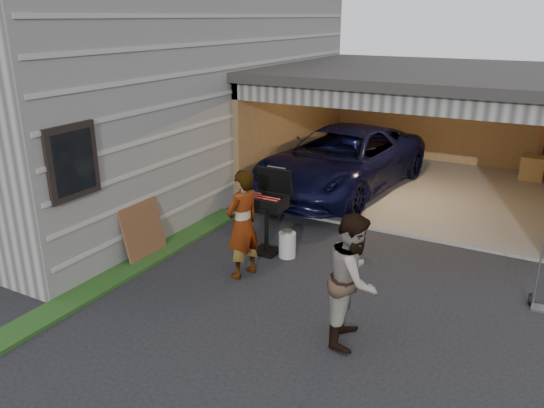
% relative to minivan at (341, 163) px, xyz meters
% --- Properties ---
extents(ground, '(80.00, 80.00, 0.00)m').
position_rel_minivan_xyz_m(ground, '(0.73, -5.45, -0.74)').
color(ground, black).
rests_on(ground, ground).
extents(house, '(7.00, 11.00, 5.50)m').
position_rel_minivan_xyz_m(house, '(-5.27, -1.45, 2.01)').
color(house, '#474744').
rests_on(house, ground).
extents(groundcover_strip, '(0.50, 8.00, 0.06)m').
position_rel_minivan_xyz_m(groundcover_strip, '(-1.52, -6.45, -0.71)').
color(groundcover_strip, '#193814').
rests_on(groundcover_strip, ground).
extents(garage, '(6.80, 6.30, 2.90)m').
position_rel_minivan_xyz_m(garage, '(1.50, 1.34, 1.13)').
color(garage, '#605E59').
rests_on(garage, ground).
extents(minivan, '(2.96, 5.52, 1.47)m').
position_rel_minivan_xyz_m(minivan, '(0.00, 0.00, 0.00)').
color(minivan, black).
rests_on(minivan, ground).
extents(woman, '(0.57, 0.74, 1.79)m').
position_rel_minivan_xyz_m(woman, '(0.23, -4.79, 0.16)').
color(woman, '#A5C1CF').
rests_on(woman, ground).
extents(man, '(0.79, 0.94, 1.74)m').
position_rel_minivan_xyz_m(man, '(2.41, -5.65, 0.13)').
color(man, '#4E211E').
rests_on(man, ground).
extents(bbq_grill, '(0.67, 0.59, 1.50)m').
position_rel_minivan_xyz_m(bbq_grill, '(0.13, -3.81, 0.15)').
color(bbq_grill, black).
rests_on(bbq_grill, ground).
extents(propane_tank, '(0.38, 0.38, 0.45)m').
position_rel_minivan_xyz_m(propane_tank, '(0.54, -3.82, -0.51)').
color(propane_tank, beige).
rests_on(propane_tank, ground).
extents(plywood_panel, '(0.25, 0.91, 1.00)m').
position_rel_minivan_xyz_m(plywood_panel, '(-1.67, -5.02, -0.24)').
color(plywood_panel, brown).
rests_on(plywood_panel, ground).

